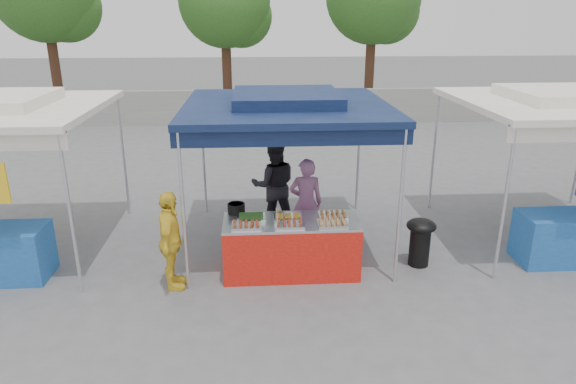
{
  "coord_description": "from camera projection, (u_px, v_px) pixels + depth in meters",
  "views": [
    {
      "loc": [
        -0.5,
        -7.07,
        3.74
      ],
      "look_at": [
        0.0,
        0.6,
        1.05
      ],
      "focal_mm": 32.0,
      "sensor_mm": 36.0,
      "label": 1
    }
  ],
  "objects": [
    {
      "name": "cooking_pot",
      "position": [
        236.0,
        208.0,
        7.8
      ],
      "size": [
        0.26,
        0.26,
        0.15
      ],
      "primitive_type": "cylinder",
      "color": "black",
      "rests_on": "vendor_table"
    },
    {
      "name": "food_tray_br",
      "position": [
        333.0,
        216.0,
        7.64
      ],
      "size": [
        0.42,
        0.3,
        0.07
      ],
      "color": "silver",
      "rests_on": "vendor_table"
    },
    {
      "name": "customer_person",
      "position": [
        171.0,
        241.0,
        7.17
      ],
      "size": [
        0.36,
        0.85,
        1.45
      ],
      "primitive_type": "imported",
      "rotation": [
        0.0,
        0.0,
        1.58
      ],
      "color": "yellow",
      "rests_on": "ground_plane"
    },
    {
      "name": "food_tray_bm",
      "position": [
        288.0,
        217.0,
        7.59
      ],
      "size": [
        0.42,
        0.3,
        0.07
      ],
      "color": "silver",
      "rests_on": "vendor_table"
    },
    {
      "name": "wok_burner",
      "position": [
        420.0,
        238.0,
        7.92
      ],
      "size": [
        0.45,
        0.45,
        0.77
      ],
      "rotation": [
        0.0,
        0.0,
        0.37
      ],
      "color": "black",
      "rests_on": "ground_plane"
    },
    {
      "name": "tree_1",
      "position": [
        228.0,
        5.0,
        19.04
      ],
      "size": [
        3.47,
        3.4,
        5.84
      ],
      "color": "#462A1B",
      "rests_on": "ground_plane"
    },
    {
      "name": "food_tray_bl",
      "position": [
        251.0,
        218.0,
        7.56
      ],
      "size": [
        0.42,
        0.3,
        0.07
      ],
      "color": "silver",
      "rests_on": "vendor_table"
    },
    {
      "name": "back_wall",
      "position": [
        269.0,
        107.0,
        18.09
      ],
      "size": [
        40.0,
        0.25,
        1.2
      ],
      "primitive_type": "cube",
      "color": "gray",
      "rests_on": "ground_plane"
    },
    {
      "name": "food_tray_fl",
      "position": [
        246.0,
        225.0,
        7.29
      ],
      "size": [
        0.42,
        0.3,
        0.07
      ],
      "color": "silver",
      "rests_on": "vendor_table"
    },
    {
      "name": "skewer_cup",
      "position": [
        277.0,
        224.0,
        7.3
      ],
      "size": [
        0.08,
        0.08,
        0.1
      ],
      "primitive_type": "cylinder",
      "color": "silver",
      "rests_on": "vendor_table"
    },
    {
      "name": "ground_plane",
      "position": [
        290.0,
        269.0,
        7.93
      ],
      "size": [
        80.0,
        80.0,
        0.0
      ],
      "primitive_type": "plane",
      "color": "slate"
    },
    {
      "name": "food_tray_fm",
      "position": [
        289.0,
        224.0,
        7.32
      ],
      "size": [
        0.42,
        0.3,
        0.07
      ],
      "color": "silver",
      "rests_on": "vendor_table"
    },
    {
      "name": "food_tray_fr",
      "position": [
        332.0,
        224.0,
        7.35
      ],
      "size": [
        0.42,
        0.3,
        0.07
      ],
      "color": "silver",
      "rests_on": "vendor_table"
    },
    {
      "name": "main_canopy",
      "position": [
        286.0,
        105.0,
        8.05
      ],
      "size": [
        3.2,
        3.2,
        2.57
      ],
      "color": "silver",
      "rests_on": "ground_plane"
    },
    {
      "name": "neighbor_stall_right",
      "position": [
        568.0,
        154.0,
        8.21
      ],
      "size": [
        3.2,
        3.2,
        2.57
      ],
      "color": "silver",
      "rests_on": "ground_plane"
    },
    {
      "name": "helper_man",
      "position": [
        274.0,
        185.0,
        9.12
      ],
      "size": [
        0.85,
        0.67,
        1.68
      ],
      "primitive_type": "imported",
      "rotation": [
        0.0,
        0.0,
        3.19
      ],
      "color": "black",
      "rests_on": "ground_plane"
    },
    {
      "name": "crate_stacked",
      "position": [
        307.0,
        227.0,
        8.29
      ],
      "size": [
        0.5,
        0.35,
        0.3
      ],
      "primitive_type": "cube",
      "color": "#153DB1",
      "rests_on": "crate_right"
    },
    {
      "name": "crate_right",
      "position": [
        306.0,
        244.0,
        8.4
      ],
      "size": [
        0.54,
        0.37,
        0.32
      ],
      "primitive_type": "cube",
      "color": "#153DB1",
      "rests_on": "ground_plane"
    },
    {
      "name": "crate_left",
      "position": [
        270.0,
        249.0,
        8.23
      ],
      "size": [
        0.54,
        0.38,
        0.32
      ],
      "primitive_type": "cube",
      "color": "#153DB1",
      "rests_on": "ground_plane"
    },
    {
      "name": "vendor_table",
      "position": [
        291.0,
        247.0,
        7.69
      ],
      "size": [
        2.0,
        0.8,
        0.85
      ],
      "color": "red",
      "rests_on": "ground_plane"
    },
    {
      "name": "vendor_woman",
      "position": [
        306.0,
        203.0,
        8.49
      ],
      "size": [
        0.56,
        0.38,
        1.53
      ],
      "primitive_type": "imported",
      "rotation": [
        0.0,
        0.0,
        3.12
      ],
      "color": "#965F8B",
      "rests_on": "ground_plane"
    },
    {
      "name": "tree_2",
      "position": [
        377.0,
        0.0,
        19.17
      ],
      "size": [
        3.61,
        3.57,
        6.13
      ],
      "color": "#462A1B",
      "rests_on": "ground_plane"
    }
  ]
}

